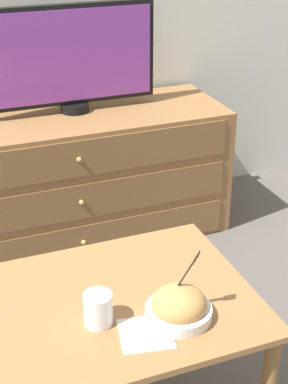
% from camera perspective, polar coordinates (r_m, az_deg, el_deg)
% --- Properties ---
extents(ground_plane, '(12.00, 12.00, 0.00)m').
position_cam_1_polar(ground_plane, '(3.18, -10.90, -2.04)').
color(ground_plane, '#56514C').
extents(dresser, '(1.52, 0.52, 0.62)m').
position_cam_1_polar(dresser, '(2.82, -7.50, 1.30)').
color(dresser, olive).
rests_on(dresser, ground_plane).
extents(tv, '(0.77, 0.13, 0.48)m').
position_cam_1_polar(tv, '(2.69, -7.04, 12.84)').
color(tv, black).
rests_on(tv, dresser).
extents(coffee_table, '(0.92, 0.62, 0.50)m').
position_cam_1_polar(coffee_table, '(1.72, -4.91, -12.76)').
color(coffee_table, '#9E6B3D').
rests_on(coffee_table, ground_plane).
extents(takeout_bowl, '(0.18, 0.18, 0.20)m').
position_cam_1_polar(takeout_bowl, '(1.62, 3.40, -11.01)').
color(takeout_bowl, silver).
rests_on(takeout_bowl, coffee_table).
extents(drink_cup, '(0.08, 0.08, 0.09)m').
position_cam_1_polar(drink_cup, '(1.60, -4.47, -11.41)').
color(drink_cup, '#9E6638').
rests_on(drink_cup, coffee_table).
extents(napkin, '(0.16, 0.16, 0.00)m').
position_cam_1_polar(napkin, '(1.58, 0.16, -13.59)').
color(napkin, silver).
rests_on(napkin, coffee_table).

